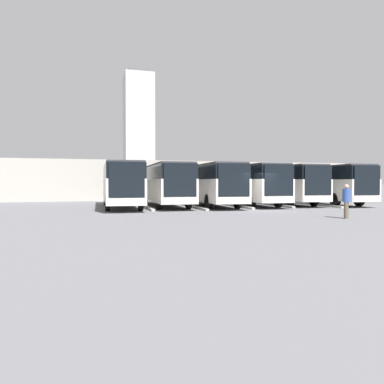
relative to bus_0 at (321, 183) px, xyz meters
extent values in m
plane|color=#5B5B60|center=(8.60, 5.17, -1.81)|extent=(600.00, 600.00, 0.00)
cube|color=silver|center=(0.00, -0.02, -0.53)|extent=(2.82, 11.61, 1.65)
cube|color=black|center=(0.00, -0.02, 0.80)|extent=(2.78, 11.43, 1.01)
cube|color=black|center=(0.19, 5.76, 0.23)|extent=(2.15, 0.11, 2.17)
cube|color=silver|center=(0.19, 5.77, -1.14)|extent=(2.32, 0.14, 0.40)
cube|color=#333338|center=(0.00, -0.02, 1.37)|extent=(2.70, 11.14, 0.12)
cylinder|color=black|center=(-0.96, 3.59, -1.27)|extent=(0.33, 1.08, 1.07)
cylinder|color=black|center=(1.19, 3.52, -1.27)|extent=(0.33, 1.08, 1.07)
cylinder|color=black|center=(-1.19, -3.56, -1.27)|extent=(0.33, 1.08, 1.07)
cylinder|color=black|center=(0.96, -3.63, -1.27)|extent=(0.33, 1.08, 1.07)
cube|color=#9E9E99|center=(1.72, 1.71, -1.73)|extent=(0.47, 7.06, 0.15)
cube|color=silver|center=(3.44, -0.95, -0.53)|extent=(2.82, 11.61, 1.65)
cube|color=black|center=(3.44, -0.95, 0.80)|extent=(2.78, 11.43, 1.01)
cube|color=black|center=(3.63, 4.83, 0.23)|extent=(2.15, 0.11, 2.17)
cube|color=silver|center=(3.63, 4.83, -1.14)|extent=(2.32, 0.14, 0.40)
cube|color=#333338|center=(3.44, -0.95, 1.37)|extent=(2.70, 11.14, 0.12)
cylinder|color=black|center=(2.48, 2.66, -1.27)|extent=(0.33, 1.08, 1.07)
cylinder|color=black|center=(4.63, 2.59, -1.27)|extent=(0.33, 1.08, 1.07)
cylinder|color=black|center=(2.25, -4.49, -1.27)|extent=(0.33, 1.08, 1.07)
cylinder|color=black|center=(4.40, -4.56, -1.27)|extent=(0.33, 1.08, 1.07)
cube|color=#9E9E99|center=(5.16, 0.78, -1.73)|extent=(0.47, 7.06, 0.15)
cube|color=silver|center=(6.88, -0.42, -0.53)|extent=(2.82, 11.61, 1.65)
cube|color=black|center=(6.88, -0.42, 0.80)|extent=(2.78, 11.43, 1.01)
cube|color=black|center=(7.07, 5.36, 0.23)|extent=(2.15, 0.11, 2.17)
cube|color=silver|center=(7.07, 5.36, -1.14)|extent=(2.32, 0.14, 0.40)
cube|color=#333338|center=(6.88, -0.42, 1.37)|extent=(2.70, 11.14, 0.12)
cylinder|color=black|center=(5.93, 3.18, -1.27)|extent=(0.33, 1.08, 1.07)
cylinder|color=black|center=(8.07, 3.12, -1.27)|extent=(0.33, 1.08, 1.07)
cylinder|color=black|center=(5.69, -3.96, -1.27)|extent=(0.33, 1.08, 1.07)
cylinder|color=black|center=(7.84, -4.03, -1.27)|extent=(0.33, 1.08, 1.07)
cube|color=#9E9E99|center=(8.60, 1.31, -1.73)|extent=(0.47, 7.06, 0.15)
cube|color=silver|center=(10.32, -0.06, -0.53)|extent=(2.82, 11.61, 1.65)
cube|color=black|center=(10.32, -0.06, 0.80)|extent=(2.78, 11.43, 1.01)
cube|color=black|center=(10.51, 5.72, 0.23)|extent=(2.15, 0.11, 2.17)
cube|color=silver|center=(10.51, 5.72, -1.14)|extent=(2.32, 0.14, 0.40)
cube|color=#333338|center=(10.32, -0.06, 1.37)|extent=(2.70, 11.14, 0.12)
cylinder|color=black|center=(9.37, 3.54, -1.27)|extent=(0.33, 1.08, 1.07)
cylinder|color=black|center=(11.51, 3.48, -1.27)|extent=(0.33, 1.08, 1.07)
cylinder|color=black|center=(9.14, -3.60, -1.27)|extent=(0.33, 1.08, 1.07)
cylinder|color=black|center=(11.28, -3.67, -1.27)|extent=(0.33, 1.08, 1.07)
cube|color=#9E9E99|center=(12.04, 1.67, -1.73)|extent=(0.47, 7.06, 0.15)
cube|color=silver|center=(13.76, -0.70, -0.53)|extent=(2.82, 11.61, 1.65)
cube|color=black|center=(13.76, -0.70, 0.80)|extent=(2.78, 11.43, 1.01)
cube|color=black|center=(13.95, 5.08, 0.23)|extent=(2.15, 0.11, 2.17)
cube|color=silver|center=(13.95, 5.09, -1.14)|extent=(2.32, 0.14, 0.40)
cube|color=#333338|center=(13.76, -0.70, 1.37)|extent=(2.70, 11.14, 0.12)
cylinder|color=black|center=(12.81, 2.91, -1.27)|extent=(0.33, 1.08, 1.07)
cylinder|color=black|center=(14.95, 2.84, -1.27)|extent=(0.33, 1.08, 1.07)
cylinder|color=black|center=(12.58, -4.24, -1.27)|extent=(0.33, 1.08, 1.07)
cylinder|color=black|center=(14.72, -4.31, -1.27)|extent=(0.33, 1.08, 1.07)
cube|color=#9E9E99|center=(15.49, 1.03, -1.73)|extent=(0.47, 7.06, 0.15)
cube|color=silver|center=(17.21, -0.15, -0.53)|extent=(2.82, 11.61, 1.65)
cube|color=black|center=(17.21, -0.15, 0.80)|extent=(2.78, 11.43, 1.01)
cube|color=black|center=(17.39, 5.63, 0.23)|extent=(2.15, 0.11, 2.17)
cube|color=silver|center=(17.39, 5.63, -1.14)|extent=(2.32, 0.14, 0.40)
cube|color=#333338|center=(17.21, -0.15, 1.37)|extent=(2.70, 11.14, 0.12)
cylinder|color=black|center=(16.25, 3.45, -1.27)|extent=(0.33, 1.08, 1.07)
cylinder|color=black|center=(18.39, 3.39, -1.27)|extent=(0.33, 1.08, 1.07)
cylinder|color=black|center=(16.02, -3.69, -1.27)|extent=(0.33, 1.08, 1.07)
cylinder|color=black|center=(18.16, -3.76, -1.27)|extent=(0.33, 1.08, 1.07)
cylinder|color=brown|center=(6.87, 11.94, -1.38)|extent=(0.28, 0.28, 0.86)
cylinder|color=brown|center=(6.72, 11.79, -1.38)|extent=(0.28, 0.28, 0.86)
cylinder|color=#2D4C99|center=(6.79, 11.87, -0.61)|extent=(0.56, 0.56, 0.68)
sphere|color=tan|center=(6.79, 11.87, -0.15)|extent=(0.23, 0.23, 0.23)
cube|color=#A8A399|center=(8.60, -17.42, 0.29)|extent=(38.42, 13.99, 4.20)
cube|color=silver|center=(8.60, -25.91, 2.14)|extent=(38.42, 3.00, 0.24)
cylinder|color=slate|center=(-4.84, -27.01, 0.17)|extent=(0.20, 0.20, 3.95)
cylinder|color=slate|center=(22.05, -27.01, 0.17)|extent=(0.20, 0.20, 3.95)
cube|color=#ADB2B7|center=(-15.90, -230.50, 36.28)|extent=(19.58, 19.58, 76.17)
cube|color=#4C4C51|center=(-15.90, -230.50, 75.56)|extent=(13.70, 13.70, 2.40)
camera|label=1|loc=(19.79, 28.24, 0.05)|focal=35.00mm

